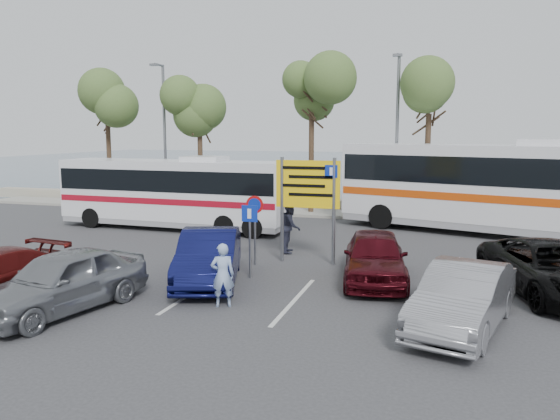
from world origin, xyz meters
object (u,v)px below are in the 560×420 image
(street_lamp_right, at_px, (397,129))
(car_blue, at_px, (209,257))
(direction_sign, at_px, (308,192))
(car_red, at_px, (375,256))
(coach_bus_left, at_px, (174,195))
(suv_black, at_px, (552,269))
(car_silver_b, at_px, (463,298))
(pedestrian_near, at_px, (223,275))
(street_lamp_left, at_px, (164,129))
(pedestrian_far, at_px, (290,226))
(car_silver_a, at_px, (62,281))
(coach_bus_right, at_px, (495,191))

(street_lamp_right, distance_m, car_blue, 14.67)
(direction_sign, bearing_deg, car_red, -34.22)
(coach_bus_left, relative_size, suv_black, 2.05)
(suv_black, bearing_deg, car_silver_b, -143.07)
(car_silver_b, bearing_deg, car_red, 139.74)
(direction_sign, bearing_deg, coach_bus_left, 148.02)
(street_lamp_right, relative_size, coach_bus_left, 0.74)
(car_red, distance_m, pedestrian_near, 4.90)
(street_lamp_left, distance_m, pedestrian_near, 18.88)
(street_lamp_left, xyz_separation_m, direction_sign, (11.00, -10.32, -2.17))
(street_lamp_left, height_order, suv_black, street_lamp_left)
(car_blue, bearing_deg, car_red, -0.20)
(suv_black, bearing_deg, pedestrian_far, 141.26)
(pedestrian_far, bearing_deg, coach_bus_left, 53.14)
(street_lamp_left, xyz_separation_m, suv_black, (18.30, -12.02, -3.87))
(car_red, height_order, car_silver_b, car_red)
(car_silver_b, bearing_deg, pedestrian_near, -164.56)
(street_lamp_left, bearing_deg, street_lamp_right, 0.00)
(suv_black, height_order, car_silver_b, car_silver_b)
(car_blue, distance_m, suv_black, 9.62)
(pedestrian_far, bearing_deg, car_red, -141.99)
(car_blue, bearing_deg, street_lamp_left, 105.03)
(coach_bus_left, distance_m, pedestrian_far, 7.29)
(direction_sign, bearing_deg, suv_black, -13.10)
(car_silver_a, relative_size, suv_black, 0.87)
(direction_sign, xyz_separation_m, car_silver_b, (4.90, -5.13, -1.69))
(street_lamp_left, relative_size, suv_black, 1.52)
(street_lamp_right, xyz_separation_m, car_silver_b, (2.90, -15.45, -3.86))
(street_lamp_right, distance_m, pedestrian_far, 10.06)
(direction_sign, height_order, suv_black, direction_sign)
(suv_black, distance_m, pedestrian_near, 8.94)
(street_lamp_right, bearing_deg, car_silver_a, -111.20)
(car_silver_a, bearing_deg, car_blue, 68.52)
(direction_sign, xyz_separation_m, car_blue, (-2.20, -3.21, -1.65))
(coach_bus_right, relative_size, car_silver_b, 3.03)
(suv_black, bearing_deg, direction_sign, 148.79)
(suv_black, height_order, pedestrian_far, pedestrian_far)
(car_blue, bearing_deg, coach_bus_right, 32.37)
(coach_bus_left, bearing_deg, car_blue, -56.12)
(car_blue, height_order, car_red, car_blue)
(car_silver_b, bearing_deg, pedestrian_far, 146.76)
(car_red, xyz_separation_m, suv_black, (4.80, 0.00, -0.03))
(coach_bus_right, bearing_deg, direction_sign, -131.65)
(car_blue, bearing_deg, pedestrian_near, -75.37)
(car_blue, relative_size, pedestrian_near, 2.85)
(car_silver_a, relative_size, car_blue, 0.97)
(pedestrian_near, bearing_deg, coach_bus_right, -144.51)
(car_blue, distance_m, pedestrian_far, 4.79)
(car_red, bearing_deg, suv_black, -8.45)
(direction_sign, xyz_separation_m, pedestrian_near, (-0.93, -5.20, -1.60))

